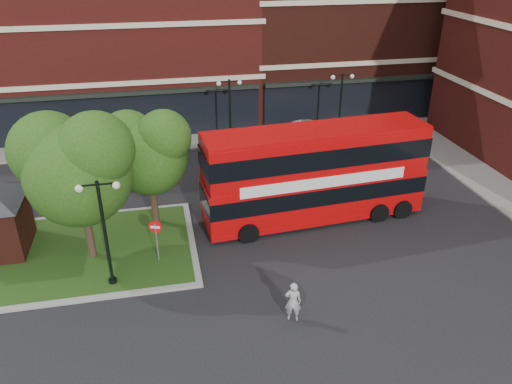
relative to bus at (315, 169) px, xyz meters
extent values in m
plane|color=black|center=(-4.71, -4.00, -2.90)|extent=(120.00, 120.00, 0.00)
cube|color=slate|center=(-4.71, 12.50, -2.84)|extent=(44.00, 3.00, 0.12)
cube|color=maroon|center=(-12.71, 20.00, 4.10)|extent=(26.00, 12.00, 14.00)
cube|color=#471911|center=(9.29, 20.00, 5.10)|extent=(18.00, 12.00, 16.00)
cube|color=gray|center=(-12.71, -1.00, -2.84)|extent=(12.60, 7.60, 0.12)
cube|color=#19380F|center=(-12.71, -1.00, -2.82)|extent=(12.00, 7.00, 0.15)
cylinder|color=#2D2116|center=(-11.21, -1.50, -0.94)|extent=(0.36, 0.36, 3.92)
sphere|color=#193F0F|center=(-11.21, -1.50, 1.44)|extent=(4.60, 4.60, 4.60)
sphere|color=#193F0F|center=(-12.36, -0.81, 2.35)|extent=(3.45, 3.45, 3.45)
sphere|color=#193F0F|center=(-10.29, -1.96, 2.70)|extent=(3.22, 3.22, 3.22)
cylinder|color=#2D2116|center=(-8.21, 1.00, -1.16)|extent=(0.36, 0.36, 3.47)
sphere|color=#193F0F|center=(-8.21, 1.00, 0.95)|extent=(3.80, 3.80, 3.80)
sphere|color=#193F0F|center=(-9.16, 1.57, 1.75)|extent=(2.85, 2.85, 2.85)
sphere|color=#193F0F|center=(-7.45, 0.62, 2.06)|extent=(2.66, 2.66, 2.66)
cylinder|color=black|center=(-10.21, -3.80, -0.40)|extent=(0.14, 0.14, 5.00)
cylinder|color=black|center=(-10.21, -3.80, -2.75)|extent=(0.36, 0.36, 0.30)
cube|color=black|center=(-10.21, -3.80, 1.95)|extent=(1.40, 0.06, 0.06)
sphere|color=#F2EACC|center=(-10.91, -3.80, 1.85)|extent=(0.32, 0.32, 0.32)
sphere|color=#F2EACC|center=(-9.51, -3.80, 1.85)|extent=(0.32, 0.32, 0.32)
cylinder|color=black|center=(-2.71, 10.50, -0.40)|extent=(0.14, 0.14, 5.00)
cylinder|color=black|center=(-2.71, 10.50, -2.75)|extent=(0.36, 0.36, 0.30)
cube|color=black|center=(-2.71, 10.50, 1.95)|extent=(1.40, 0.06, 0.06)
sphere|color=#F2EACC|center=(-3.41, 10.50, 1.85)|extent=(0.32, 0.32, 0.32)
sphere|color=#F2EACC|center=(-2.01, 10.50, 1.85)|extent=(0.32, 0.32, 0.32)
cylinder|color=black|center=(5.29, 10.50, -0.40)|extent=(0.14, 0.14, 5.00)
cylinder|color=black|center=(5.29, 10.50, -2.75)|extent=(0.36, 0.36, 0.30)
cube|color=black|center=(5.29, 10.50, 1.95)|extent=(1.40, 0.06, 0.06)
sphere|color=#F2EACC|center=(4.59, 10.50, 1.85)|extent=(0.32, 0.32, 0.32)
sphere|color=#F2EACC|center=(5.99, 10.50, 1.85)|extent=(0.32, 0.32, 0.32)
cube|color=#B80708|center=(0.00, 0.00, -1.32)|extent=(11.73, 3.54, 2.21)
cube|color=#B80708|center=(0.00, 0.00, 0.89)|extent=(11.61, 3.51, 2.21)
cube|color=black|center=(0.00, 0.00, 1.00)|extent=(11.73, 3.54, 1.00)
cube|color=silver|center=(0.11, -1.34, -0.16)|extent=(8.64, 0.74, 0.58)
imported|color=#98989B|center=(-3.20, -7.50, -2.02)|extent=(0.73, 0.59, 1.75)
imported|color=silver|center=(-8.30, 10.50, -2.26)|extent=(3.86, 1.84, 1.27)
imported|color=silver|center=(3.31, 10.50, -2.11)|extent=(4.82, 1.87, 1.56)
cylinder|color=slate|center=(-8.21, -2.50, -1.84)|extent=(0.08, 0.08, 2.11)
cylinder|color=red|center=(-8.21, -2.50, -0.98)|extent=(0.60, 0.22, 0.61)
cube|color=white|center=(-8.21, -2.50, -0.98)|extent=(0.42, 0.16, 0.11)
camera|label=1|loc=(-7.73, -22.11, 10.56)|focal=35.00mm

